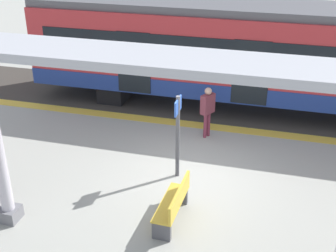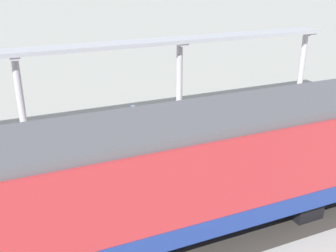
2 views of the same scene
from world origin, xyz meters
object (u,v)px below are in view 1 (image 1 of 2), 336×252
bench_near_end (174,204)px  passenger_waiting_near_edge (208,107)px  platform_info_sign (178,129)px  train_near_carriage (255,56)px

bench_near_end → passenger_waiting_near_edge: 4.13m
bench_near_end → platform_info_sign: platform_info_sign is taller
bench_near_end → train_near_carriage: bearing=171.2°
train_near_carriage → platform_info_sign: train_near_carriage is taller
platform_info_sign → passenger_waiting_near_edge: size_ratio=1.41×
train_near_carriage → passenger_waiting_near_edge: (2.49, -1.06, -0.86)m
platform_info_sign → bench_near_end: bearing=11.8°
bench_near_end → platform_info_sign: size_ratio=0.69×
bench_near_end → passenger_waiting_near_edge: passenger_waiting_near_edge is taller
train_near_carriage → platform_info_sign: (4.81, -1.39, -0.51)m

